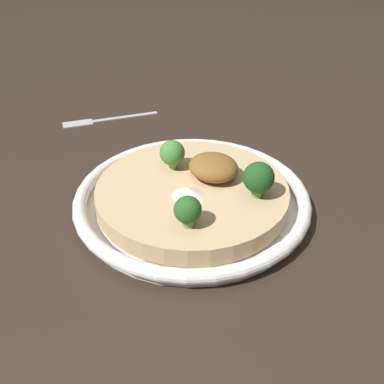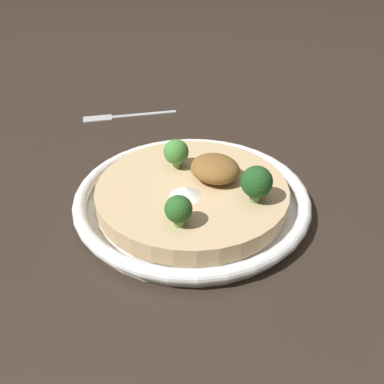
% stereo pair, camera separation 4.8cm
% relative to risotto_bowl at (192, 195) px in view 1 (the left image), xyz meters
% --- Properties ---
extents(ground_plane, '(6.00, 6.00, 0.00)m').
position_rel_risotto_bowl_xyz_m(ground_plane, '(0.00, 0.00, -0.02)').
color(ground_plane, '#2D231C').
extents(risotto_bowl, '(0.30, 0.30, 0.03)m').
position_rel_risotto_bowl_xyz_m(risotto_bowl, '(0.00, 0.00, 0.00)').
color(risotto_bowl, white).
rests_on(risotto_bowl, ground_plane).
extents(cheese_sprinkle, '(0.04, 0.04, 0.01)m').
position_rel_risotto_bowl_xyz_m(cheese_sprinkle, '(0.01, -0.02, 0.02)').
color(cheese_sprinkle, white).
rests_on(cheese_sprinkle, risotto_bowl).
extents(crispy_onion_garnish, '(0.07, 0.06, 0.03)m').
position_rel_risotto_bowl_xyz_m(crispy_onion_garnish, '(0.01, 0.03, 0.03)').
color(crispy_onion_garnish, brown).
rests_on(crispy_onion_garnish, risotto_bowl).
extents(broccoli_front, '(0.03, 0.03, 0.04)m').
position_rel_risotto_bowl_xyz_m(broccoli_front, '(0.04, -0.07, 0.04)').
color(broccoli_front, '#759E4C').
rests_on(broccoli_front, risotto_bowl).
extents(broccoli_back_left, '(0.03, 0.03, 0.04)m').
position_rel_risotto_bowl_xyz_m(broccoli_back_left, '(-0.05, 0.02, 0.04)').
color(broccoli_back_left, '#84A856').
rests_on(broccoli_back_left, risotto_bowl).
extents(broccoli_back_right, '(0.04, 0.04, 0.05)m').
position_rel_risotto_bowl_xyz_m(broccoli_back_right, '(0.08, 0.03, 0.04)').
color(broccoli_back_right, '#668E47').
rests_on(broccoli_back_right, risotto_bowl).
extents(fork_utensil, '(0.12, 0.16, 0.00)m').
position_rel_risotto_bowl_xyz_m(fork_utensil, '(-0.30, 0.12, -0.01)').
color(fork_utensil, '#B7B7BC').
rests_on(fork_utensil, ground_plane).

